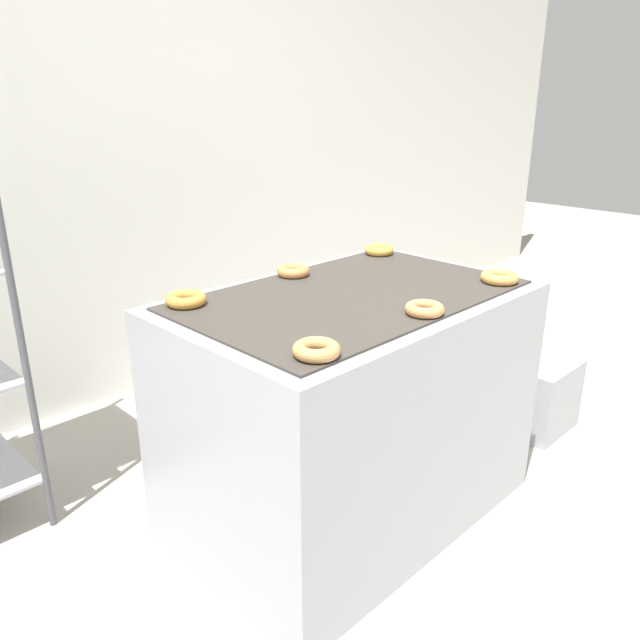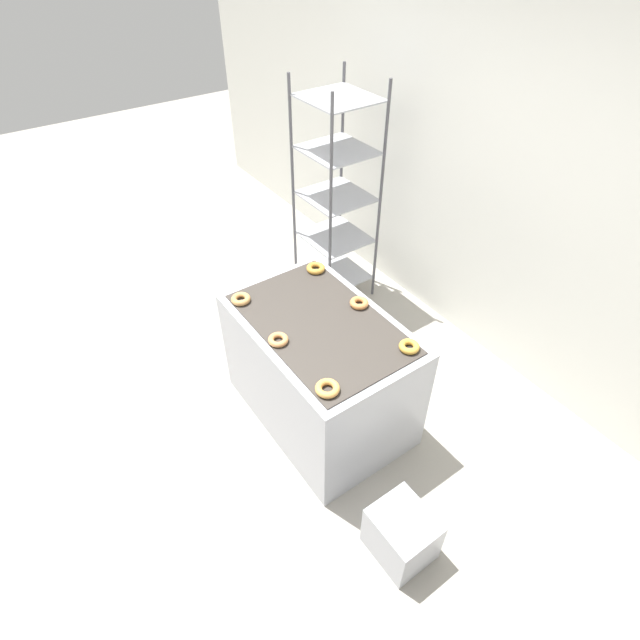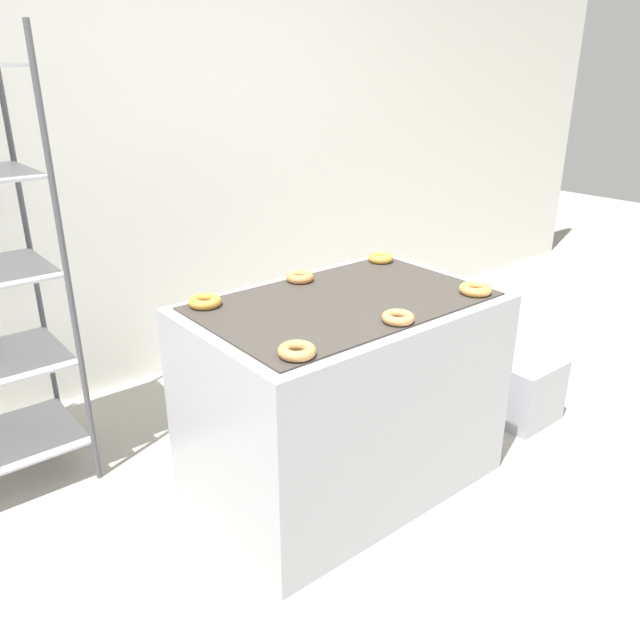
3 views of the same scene
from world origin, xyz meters
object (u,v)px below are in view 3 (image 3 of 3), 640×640
donut_near_right (476,289)px  donut_far_right (381,258)px  fryer_machine (343,394)px  donut_near_left (297,351)px  donut_far_left (205,301)px  glaze_bin (523,390)px  donut_near_center (399,317)px  donut_far_center (300,277)px

donut_near_right → donut_far_right: same height
fryer_machine → donut_near_left: bearing=-147.3°
fryer_machine → donut_far_right: 0.70m
fryer_machine → donut_far_left: 0.69m
fryer_machine → donut_far_right: bearing=30.9°
donut_near_right → donut_far_right: bearing=88.7°
glaze_bin → donut_near_center: bearing=-174.7°
fryer_machine → donut_near_center: size_ratio=10.32×
donut_near_center → donut_near_right: bearing=2.0°
glaze_bin → donut_far_right: bearing=140.3°
glaze_bin → donut_near_right: (-0.59, -0.08, 0.69)m
donut_far_left → donut_far_right: size_ratio=1.07×
donut_near_right → donut_far_center: size_ratio=1.10×
donut_near_center → fryer_machine: bearing=90.6°
fryer_machine → donut_far_right: (0.47, 0.28, 0.44)m
donut_near_center → donut_far_left: donut_far_left is taller
donut_near_left → donut_near_right: bearing=0.9°
fryer_machine → donut_near_right: donut_near_right is taller
donut_near_right → donut_far_left: (-0.92, 0.56, 0.00)m
donut_near_right → glaze_bin: bearing=7.8°
donut_far_center → donut_far_right: 0.47m
glaze_bin → donut_near_left: bearing=-176.4°
fryer_machine → glaze_bin: fryer_machine is taller
donut_near_left → donut_near_right: size_ratio=0.94×
donut_far_right → fryer_machine: bearing=-149.1°
fryer_machine → donut_near_right: (0.46, -0.28, 0.44)m
donut_far_left → donut_near_center: bearing=-51.5°
donut_far_center → donut_far_right: size_ratio=1.00×
donut_near_center → donut_near_right: size_ratio=0.90×
donut_near_right → fryer_machine: bearing=149.0°
donut_far_left → fryer_machine: bearing=-32.0°
donut_near_center → donut_far_right: 0.74m
glaze_bin → donut_near_right: size_ratio=2.56×
fryer_machine → donut_near_center: bearing=-89.4°
donut_far_center → donut_far_right: bearing=-1.4°
fryer_machine → donut_far_center: bearing=88.9°
donut_far_center → donut_near_right: bearing=-51.5°
glaze_bin → donut_near_left: 1.66m
donut_near_left → donut_far_right: size_ratio=1.04×
fryer_machine → glaze_bin: bearing=-10.5°
fryer_machine → donut_near_right: 0.69m
glaze_bin → donut_far_center: (-1.04, 0.49, 0.69)m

